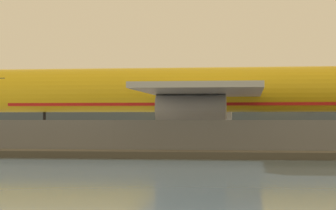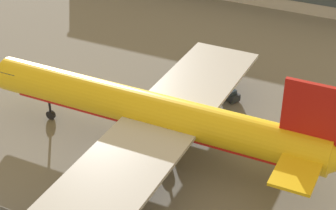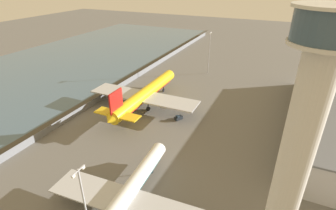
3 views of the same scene
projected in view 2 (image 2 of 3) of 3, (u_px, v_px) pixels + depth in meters
ground_plane at (108, 157)px, 74.10m from camera, size 500.00×500.00×0.00m
cargo_jet_yellow at (155, 113)px, 72.63m from camera, size 52.62×44.99×14.98m
baggage_tug at (230, 95)px, 86.21m from camera, size 3.58×2.80×1.80m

